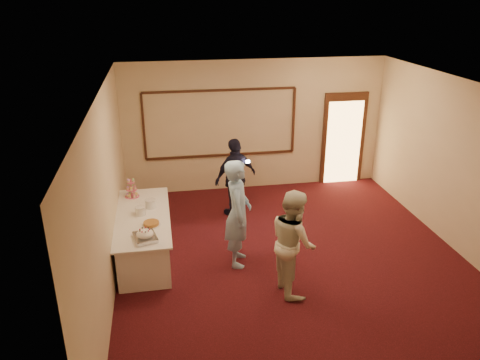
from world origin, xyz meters
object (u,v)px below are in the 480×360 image
at_px(pavlova_tray, 145,235).
at_px(man, 238,213).
at_px(tart, 151,224).
at_px(plate_stack_a, 141,211).
at_px(cupcake_stand, 132,190).
at_px(woman, 293,242).
at_px(buffet_table, 144,235).
at_px(guest, 236,177).
at_px(plate_stack_b, 151,204).

relative_size(pavlova_tray, man, 0.26).
relative_size(pavlova_tray, tart, 1.60).
bearing_deg(plate_stack_a, man, -19.61).
xyz_separation_m(pavlova_tray, plate_stack_a, (-0.09, 0.89, 0.00)).
relative_size(cupcake_stand, woman, 0.23).
bearing_deg(man, buffet_table, 82.38).
xyz_separation_m(cupcake_stand, plate_stack_a, (0.18, -0.80, -0.06)).
distance_m(buffet_table, tart, 0.58).
bearing_deg(cupcake_stand, man, -37.55).
bearing_deg(pavlova_tray, tart, 78.57).
bearing_deg(man, guest, 2.46).
relative_size(pavlova_tray, cupcake_stand, 1.23).
height_order(cupcake_stand, guest, guest).
bearing_deg(cupcake_stand, tart, -73.80).
xyz_separation_m(plate_stack_b, man, (1.44, -0.82, 0.09)).
height_order(tart, woman, woman).
height_order(buffet_table, pavlova_tray, pavlova_tray).
bearing_deg(tart, cupcake_stand, 106.20).
xyz_separation_m(cupcake_stand, tart, (0.36, -1.23, -0.11)).
bearing_deg(buffet_table, cupcake_stand, 103.76).
relative_size(woman, guest, 1.02).
distance_m(pavlova_tray, plate_stack_a, 0.89).
bearing_deg(plate_stack_b, woman, -39.09).
distance_m(plate_stack_b, guest, 2.00).
bearing_deg(buffet_table, man, -18.35).
bearing_deg(plate_stack_a, tart, -67.16).
xyz_separation_m(pavlova_tray, guest, (1.79, 2.17, -0.01)).
height_order(pavlova_tray, cupcake_stand, cupcake_stand).
xyz_separation_m(pavlova_tray, man, (1.53, 0.32, 0.10)).
distance_m(cupcake_stand, tart, 1.29).
height_order(buffet_table, guest, guest).
height_order(cupcake_stand, tart, cupcake_stand).
height_order(pavlova_tray, guest, guest).
relative_size(plate_stack_a, woman, 0.11).
bearing_deg(plate_stack_b, buffet_table, -115.34).
height_order(plate_stack_a, tart, plate_stack_a).
relative_size(plate_stack_a, plate_stack_b, 0.94).
bearing_deg(plate_stack_b, tart, -89.31).
bearing_deg(man, cupcake_stand, 63.18).
relative_size(pavlova_tray, guest, 0.29).
xyz_separation_m(tart, man, (1.43, -0.14, 0.14)).
distance_m(plate_stack_a, man, 1.72).
bearing_deg(woman, pavlova_tray, 69.76).
distance_m(woman, guest, 2.80).
xyz_separation_m(cupcake_stand, woman, (2.49, -2.29, -0.07)).
xyz_separation_m(pavlova_tray, tart, (0.09, 0.46, -0.04)).
height_order(buffet_table, plate_stack_a, plate_stack_a).
distance_m(tart, man, 1.45).
relative_size(plate_stack_a, tart, 0.61).
bearing_deg(guest, cupcake_stand, -12.59).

